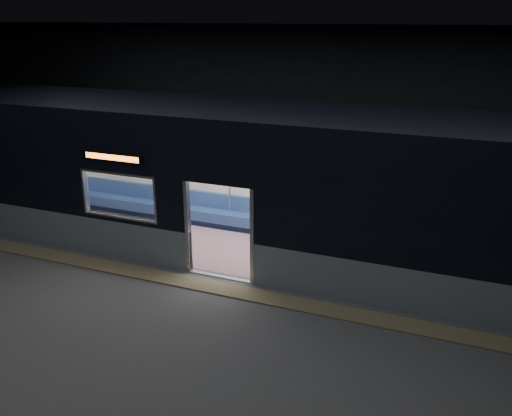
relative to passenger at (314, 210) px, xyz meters
The scene contains 7 objects.
station_floor 3.87m from the passenger, 110.18° to the right, with size 24.00×14.00×0.01m, color #47494C.
station_envelope 4.71m from the passenger, 110.18° to the right, with size 24.00×14.00×5.00m.
tactile_strip 3.37m from the passenger, 113.51° to the right, with size 22.80×0.50×0.03m, color #8C7F59.
metro_car 1.93m from the passenger, 142.45° to the right, with size 18.00×3.04×3.35m.
passenger is the anchor object (origin of this frame).
handbag 0.29m from the passenger, 97.00° to the right, with size 0.31×0.27×0.16m, color black.
transit_map 1.38m from the passenger, 14.75° to the left, with size 1.06×0.03×0.69m, color white.
Camera 1 is at (4.55, -8.23, 5.24)m, focal length 38.00 mm.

